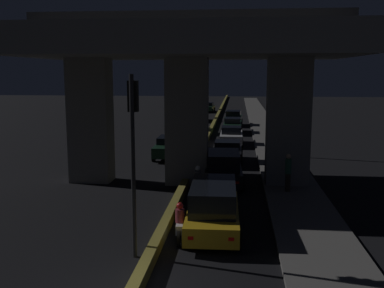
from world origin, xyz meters
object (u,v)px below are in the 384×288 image
Objects in this scene: pedestrian_on_sidewalk at (288,172)px; car_dark_green_lead_oncoming at (169,147)px; car_grey_third_oncoming at (199,114)px; street_lamp at (262,87)px; car_dark_red_second_oncoming at (191,124)px; car_taxi_yellow_lead at (213,207)px; car_black_third at (228,151)px; car_dark_green_fourth_oncoming at (208,107)px; motorcycle_white_filtering_near at (180,224)px; car_black_second at (223,168)px; car_dark_green_sixth at (233,118)px; traffic_light_left_of_median at (133,135)px; car_dark_green_fifth at (233,125)px; car_white_fourth at (231,136)px; motorcycle_red_filtering_mid at (198,183)px.

car_dark_green_lead_oncoming is at bearing 128.97° from pedestrian_on_sidewalk.
pedestrian_on_sidewalk is (7.16, -32.49, 0.30)m from car_grey_third_oncoming.
car_dark_red_second_oncoming is at bearing 119.34° from street_lamp.
pedestrian_on_sidewalk reaches higher than car_taxi_yellow_lead.
street_lamp is 1.83× the size of car_black_third.
car_taxi_yellow_lead is at bearing -120.78° from pedestrian_on_sidewalk.
car_dark_green_fourth_oncoming is at bearing -178.15° from car_dark_red_second_oncoming.
car_dark_red_second_oncoming is at bearing 6.32° from car_taxi_yellow_lead.
car_dark_green_fourth_oncoming is 51.63m from motorcycle_white_filtering_near.
car_dark_green_lead_oncoming is at bearing 71.79° from car_black_third.
street_lamp is 23.40m from car_grey_third_oncoming.
car_black_second is at bearing -11.96° from motorcycle_white_filtering_near.
pedestrian_on_sidewalk reaches higher than car_dark_green_sixth.
traffic_light_left_of_median is at bearing 163.46° from car_black_second.
car_dark_green_fifth is at bearing 0.03° from car_black_third.
street_lamp is 9.79m from car_black_second.
car_dark_green_sixth is 2.25× the size of motorcycle_white_filtering_near.
car_dark_red_second_oncoming is (0.22, 12.47, 0.18)m from car_dark_green_lead_oncoming.
car_white_fourth is 1.08× the size of car_dark_green_sixth.
street_lamp reaches higher than motorcycle_red_filtering_mid.
car_dark_green_sixth is (0.17, 20.57, 0.13)m from car_black_third.
car_dark_red_second_oncoming reaches higher than car_dark_green_sixth.
street_lamp is at bearing -153.97° from car_white_fourth.
car_dark_green_sixth is (0.03, 13.26, 0.13)m from car_white_fourth.
car_dark_green_lead_oncoming is at bearing 170.14° from car_dark_green_sixth.
motorcycle_white_filtering_near is at bearing -102.17° from street_lamp.
car_dark_red_second_oncoming is 23.76m from car_dark_green_fourth_oncoming.
motorcycle_white_filtering_near is (-3.63, -16.85, -4.25)m from street_lamp.
car_black_third is at bearing -128.51° from street_lamp.
car_taxi_yellow_lead is at bearing 179.86° from car_dark_green_fifth.
car_black_third is 2.43× the size of pedestrian_on_sidewalk.
car_dark_green_sixth is at bearing -5.81° from motorcycle_white_filtering_near.
car_taxi_yellow_lead is at bearing -52.03° from motorcycle_white_filtering_near.
street_lamp is 2.01× the size of car_dark_red_second_oncoming.
street_lamp is 4.57× the size of motorcycle_white_filtering_near.
traffic_light_left_of_median is at bearing 4.88° from car_grey_third_oncoming.
car_dark_green_lead_oncoming is at bearing 0.98° from car_dark_red_second_oncoming.
car_dark_green_fifth is 0.98× the size of car_grey_third_oncoming.
car_white_fourth is (2.71, 22.73, -3.17)m from traffic_light_left_of_median.
car_taxi_yellow_lead is at bearing 46.00° from traffic_light_left_of_median.
car_black_second is at bearing 75.55° from traffic_light_left_of_median.
car_black_third is at bearing -179.97° from car_dark_green_fifth.
street_lamp is 4.43× the size of pedestrian_on_sidewalk.
street_lamp is 11.03m from pedestrian_on_sidewalk.
car_dark_green_fourth_oncoming is at bearing -0.59° from motorcycle_white_filtering_near.
car_dark_green_lead_oncoming is at bearing 13.62° from car_taxi_yellow_lead.
car_black_second is (0.14, 7.25, -0.07)m from car_taxi_yellow_lead.
motorcycle_red_filtering_mid is at bearing 16.01° from car_dark_green_lead_oncoming.
car_dark_green_lead_oncoming reaches higher than car_dark_green_fourth_oncoming.
car_dark_green_sixth is 28.17m from pedestrian_on_sidewalk.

